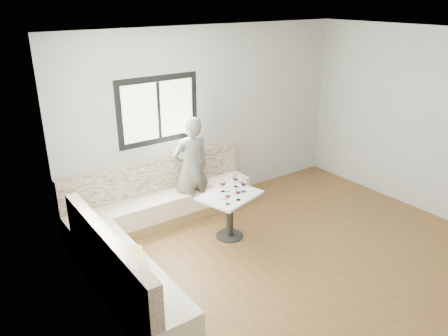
% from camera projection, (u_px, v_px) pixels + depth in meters
% --- Properties ---
extents(room, '(5.01, 5.01, 2.81)m').
position_uv_depth(room, '(322.00, 163.00, 5.00)').
color(room, brown).
rests_on(room, ground).
extents(banquette, '(2.90, 2.80, 0.95)m').
position_uv_depth(banquette, '(148.00, 228.00, 5.76)').
color(banquette, '#977246').
rests_on(banquette, ground).
extents(table, '(0.94, 0.82, 0.65)m').
position_uv_depth(table, '(230.00, 205.00, 6.04)').
color(table, black).
rests_on(table, ground).
extents(person, '(0.60, 0.41, 1.60)m').
position_uv_depth(person, '(191.00, 168.00, 6.49)').
color(person, '#65635A').
rests_on(person, ground).
extents(olive_ramekin, '(0.09, 0.09, 0.03)m').
position_uv_depth(olive_ramekin, '(223.00, 198.00, 5.85)').
color(olive_ramekin, white).
rests_on(olive_ramekin, table).
extents(wine_glass_a, '(0.08, 0.08, 0.19)m').
position_uv_depth(wine_glass_a, '(228.00, 195.00, 5.66)').
color(wine_glass_a, white).
rests_on(wine_glass_a, table).
extents(wine_glass_b, '(0.08, 0.08, 0.19)m').
position_uv_depth(wine_glass_b, '(238.00, 191.00, 5.77)').
color(wine_glass_b, white).
rests_on(wine_glass_b, table).
extents(wine_glass_c, '(0.08, 0.08, 0.19)m').
position_uv_depth(wine_glass_c, '(244.00, 183.00, 6.01)').
color(wine_glass_c, white).
rests_on(wine_glass_c, table).
extents(wine_glass_d, '(0.08, 0.08, 0.19)m').
position_uv_depth(wine_glass_d, '(223.00, 183.00, 6.02)').
color(wine_glass_d, white).
rests_on(wine_glass_d, table).
extents(wine_glass_e, '(0.08, 0.08, 0.19)m').
position_uv_depth(wine_glass_e, '(236.00, 178.00, 6.17)').
color(wine_glass_e, white).
rests_on(wine_glass_e, table).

